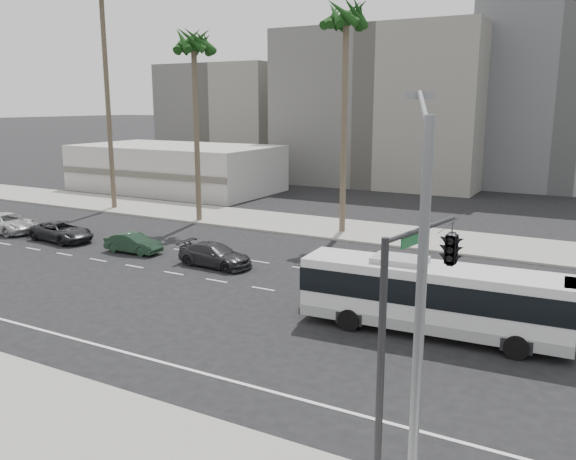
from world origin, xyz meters
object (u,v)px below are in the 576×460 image
Objects in this scene: city_bus at (432,296)px; car_d at (6,223)px; car_b at (133,243)px; car_c at (62,231)px; palm_near at (346,23)px; streetlight_corner at (419,298)px; car_a at (215,255)px; traffic_signal at (445,258)px; palm_mid at (194,48)px.

city_bus is 2.14× the size of car_d.
car_b is at bearing -89.53° from car_d.
car_d reaches higher than car_b.
city_bus reaches higher than car_d.
car_b is at bearing -85.04° from car_c.
car_d is 0.32× the size of palm_near.
streetlight_corner is at bearing -126.52° from car_b.
car_b is (-6.57, 0.09, -0.05)m from car_a.
palm_near is at bearing 129.45° from traffic_signal.
city_bus is 27.84m from car_c.
palm_mid reaches higher than streetlight_corner.
palm_mid is at bearing -43.84° from car_d.
traffic_signal is (2.39, -8.29, 3.89)m from city_bus.
palm_mid is (-23.27, 14.66, 12.03)m from city_bus.
palm_near is (-13.95, 28.16, 9.45)m from streetlight_corner.
palm_mid reaches higher than city_bus.
car_a is 23.80m from streetlight_corner.
car_c is 17.12m from palm_mid.
palm_mid is at bearing -172.19° from palm_near.
car_d is (-19.26, 0.10, 0.04)m from car_a.
streetlight_corner is 32.81m from palm_near.
traffic_signal is (35.80, -12.58, 4.83)m from car_d.
traffic_signal is (29.87, -12.64, 4.86)m from car_c.
traffic_signal is 0.40× the size of palm_near.
car_c is at bearing 167.61° from traffic_signal.
car_c is 0.33× the size of palm_mid.
traffic_signal reaches higher than car_a.
streetlight_corner is (36.16, -16.14, 4.83)m from car_d.
streetlight_corner is at bearing -73.65° from traffic_signal.
city_bus is at bearing 116.65° from traffic_signal.
city_bus is at bearing -103.70° from car_b.
city_bus is 0.73× the size of palm_mid.
palm_mid is (10.14, 10.37, 12.97)m from car_d.
car_b is 0.40× the size of streetlight_corner.
palm_near reaches higher than car_b.
traffic_signal is at bearing -120.58° from car_b.
palm_mid is at bearing 11.75° from car_b.
car_c is at bearing 92.43° from car_a.
traffic_signal is at bearing -123.90° from car_a.
palm_near is 1.09× the size of palm_mid.
car_a is 21.29m from traffic_signal.
car_c is 5.93m from car_d.
car_c is (-13.33, 0.16, 0.01)m from car_a.
car_b is 0.78× the size of car_c.
car_c is at bearing 132.74° from streetlight_corner.
traffic_signal is at bearing -41.81° from palm_mid.
palm_near reaches higher than streetlight_corner.
car_a is 0.71× the size of traffic_signal.
palm_near reaches higher than car_a.
car_a reaches higher than car_b.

